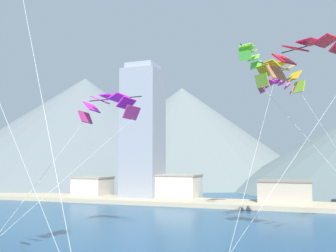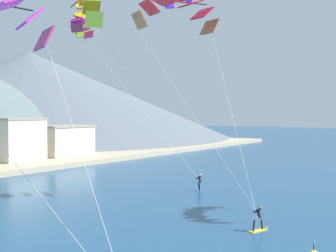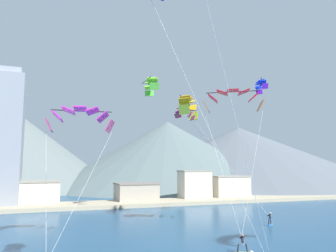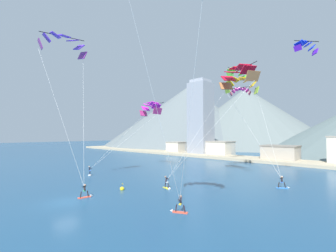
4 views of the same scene
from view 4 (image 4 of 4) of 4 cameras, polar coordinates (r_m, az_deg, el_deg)
ground_plane at (r=27.97m, az=-24.33°, el=-17.21°), size 400.00×400.00×0.00m
kitesurfer_near_lead at (r=43.11m, az=-19.28°, el=-11.12°), size 1.69×1.26×1.76m
kitesurfer_near_trail at (r=35.35m, az=27.27°, el=-13.04°), size 1.66×1.32×1.76m
kitesurfer_mid_center at (r=22.59m, az=2.54°, el=-19.96°), size 1.74×1.11×1.65m
kitesurfer_far_left at (r=29.01m, az=-20.01°, el=-15.79°), size 0.66×1.78×1.66m
kitesurfer_far_right at (r=31.36m, az=-0.17°, el=-14.69°), size 1.78×0.89×1.77m
parafoil_kite_near_lead at (r=47.36m, az=-4.45°, el=4.69°), size 7.23×13.25×12.72m
parafoil_kite_near_trail at (r=44.93m, az=18.20°, el=10.06°), size 11.08×9.45×16.66m
parafoil_kite_far_left at (r=36.24m, az=-24.96°, el=18.51°), size 7.42×6.67×19.95m
parafoil_kite_far_right at (r=36.95m, az=17.25°, el=12.39°), size 9.40×12.63×16.33m
parafoil_kite_distant_high_outer at (r=45.14m, az=17.87°, el=8.52°), size 3.85×2.54×1.55m
parafoil_kite_distant_low_drift at (r=40.04m, az=31.49°, el=16.95°), size 2.62×4.21×1.83m
parafoil_kite_distant_mid_solo at (r=52.87m, az=16.97°, el=13.00°), size 2.31×5.69×2.40m
race_marker_buoy at (r=31.35m, az=-11.60°, el=-15.36°), size 0.56×0.56×1.02m
shoreline_strip at (r=67.38m, az=21.72°, el=-7.90°), size 180.00×10.00×0.70m
shore_building_promenade_mid at (r=68.32m, az=26.68°, el=-6.20°), size 8.77×6.93×4.34m
shore_building_quay_west at (r=77.49m, az=13.17°, el=-5.59°), size 7.69×7.26×5.02m
shore_building_old_town at (r=87.23m, az=2.42°, el=-5.44°), size 6.52×6.82×4.39m
highrise_tower at (r=80.25m, az=8.30°, el=2.07°), size 7.00×7.00×26.64m
mountain_peak_west_ridge at (r=143.59m, az=19.15°, el=2.16°), size 95.56×95.56×35.22m
mountain_peak_east_shoulder at (r=145.81m, az=4.98°, el=2.50°), size 105.32×105.32×37.76m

